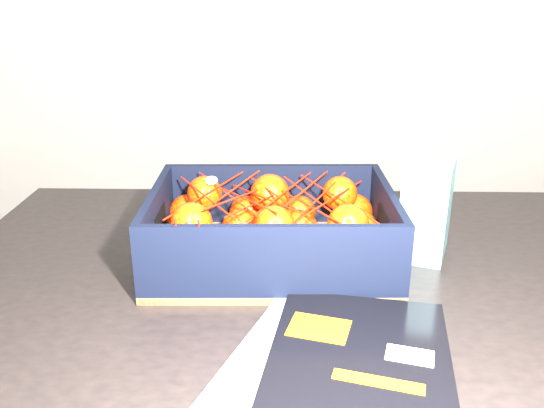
{
  "coord_description": "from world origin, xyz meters",
  "views": [
    {
      "loc": [
        0.03,
        -0.68,
        1.17
      ],
      "look_at": [
        0.03,
        0.13,
        0.86
      ],
      "focal_mm": 37.61,
      "sensor_mm": 36.0,
      "label": 1
    }
  ],
  "objects_px": {
    "magazine_stack": "(337,364)",
    "produce_crate": "(272,239)",
    "retail_carton": "(426,208)",
    "table": "(315,332)"
  },
  "relations": [
    {
      "from": "produce_crate",
      "to": "retail_carton",
      "type": "relative_size",
      "value": 2.36
    },
    {
      "from": "table",
      "to": "magazine_stack",
      "type": "xyz_separation_m",
      "value": [
        0.01,
        -0.23,
        0.11
      ]
    },
    {
      "from": "magazine_stack",
      "to": "produce_crate",
      "type": "xyz_separation_m",
      "value": [
        -0.07,
        0.29,
        0.03
      ]
    },
    {
      "from": "produce_crate",
      "to": "retail_carton",
      "type": "distance_m",
      "value": 0.26
    },
    {
      "from": "table",
      "to": "produce_crate",
      "type": "distance_m",
      "value": 0.16
    },
    {
      "from": "magazine_stack",
      "to": "produce_crate",
      "type": "distance_m",
      "value": 0.3
    },
    {
      "from": "magazine_stack",
      "to": "produce_crate",
      "type": "relative_size",
      "value": 0.88
    },
    {
      "from": "table",
      "to": "retail_carton",
      "type": "relative_size",
      "value": 7.51
    },
    {
      "from": "magazine_stack",
      "to": "retail_carton",
      "type": "xyz_separation_m",
      "value": [
        0.18,
        0.32,
        0.07
      ]
    },
    {
      "from": "table",
      "to": "retail_carton",
      "type": "xyz_separation_m",
      "value": [
        0.18,
        0.09,
        0.18
      ]
    }
  ]
}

